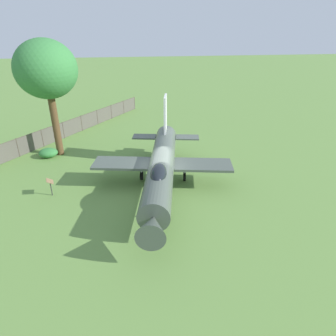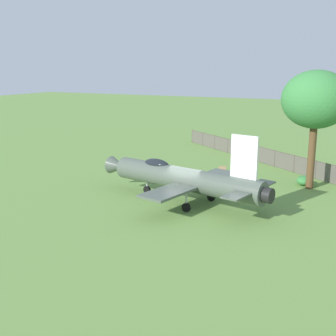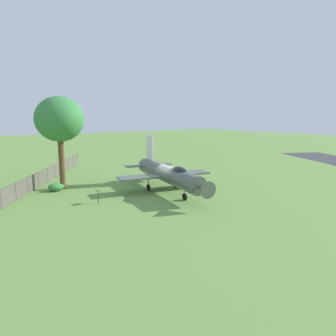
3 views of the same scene
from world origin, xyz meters
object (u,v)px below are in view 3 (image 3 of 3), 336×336
shade_tree (59,120)px  shrub_near_fence (56,187)px  display_jet (169,174)px  info_plaque (98,193)px

shade_tree → shrub_near_fence: (-0.47, 0.86, -6.40)m
display_jet → info_plaque: display_jet is taller
shade_tree → shrub_near_fence: 6.48m
info_plaque → display_jet: bearing=-94.8°
display_jet → shrub_near_fence: (7.01, 8.37, -1.37)m
display_jet → info_plaque: 7.01m
shade_tree → shrub_near_fence: size_ratio=6.03×
display_jet → shade_tree: bearing=-122.9°
display_jet → shade_tree: (7.48, 7.51, 5.04)m
shade_tree → info_plaque: (-6.90, -0.59, -5.92)m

